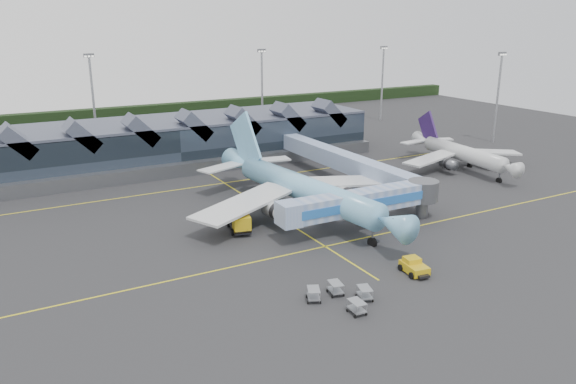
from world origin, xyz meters
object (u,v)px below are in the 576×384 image
pushback_tug (414,267)px  main_airliner (300,187)px  jet_bridge (372,201)px  regional_jet (460,152)px  fuel_truck (237,215)px

pushback_tug → main_airliner: bearing=99.9°
jet_bridge → pushback_tug: (-5.08, -15.64, -3.30)m
main_airliner → regional_jet: size_ratio=1.46×
fuel_truck → regional_jet: bearing=22.8°
main_airliner → fuel_truck: size_ratio=4.66×
main_airliner → regional_jet: (43.59, 8.54, -0.91)m
regional_jet → fuel_truck: (-55.15, -9.57, -1.58)m
regional_jet → jet_bridge: bearing=-147.2°
fuel_truck → pushback_tug: (12.56, -25.37, -1.01)m
regional_jet → fuel_truck: 56.00m
pushback_tug → regional_jet: bearing=47.1°
main_airliner → pushback_tug: size_ratio=10.41×
pushback_tug → fuel_truck: bearing=124.1°
regional_jet → fuel_truck: bearing=-164.5°
main_airliner → jet_bridge: bearing=-66.8°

